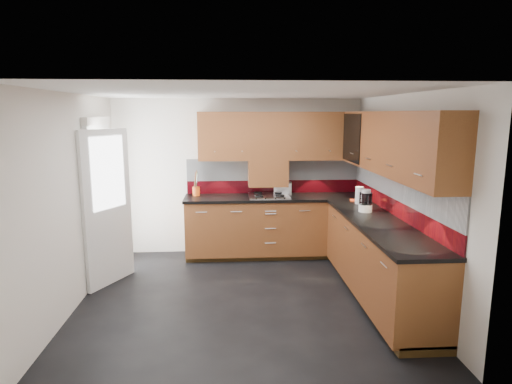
{
  "coord_description": "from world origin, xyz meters",
  "views": [
    {
      "loc": [
        -0.15,
        -4.82,
        2.17
      ],
      "look_at": [
        0.2,
        0.65,
        1.17
      ],
      "focal_mm": 30.0,
      "sensor_mm": 36.0,
      "label": 1
    }
  ],
  "objects": [
    {
      "name": "back_door",
      "position": [
        -1.78,
        0.75,
        1.03
      ],
      "size": [
        0.42,
        1.19,
        2.04
      ],
      "color": "white",
      "rests_on": "room"
    },
    {
      "name": "upper_cabinets",
      "position": [
        1.23,
        0.78,
        1.84
      ],
      "size": [
        2.5,
        3.2,
        0.72
      ],
      "color": "#622F15",
      "rests_on": "room"
    },
    {
      "name": "paper_towel",
      "position": [
        1.65,
        0.88,
        1.06
      ],
      "size": [
        0.14,
        0.14,
        0.24
      ],
      "primitive_type": "cylinder",
      "rotation": [
        0.0,
        0.0,
        0.23
      ],
      "color": "white",
      "rests_on": "countertop"
    },
    {
      "name": "glass_cabinet",
      "position": [
        1.71,
        1.07,
        1.87
      ],
      "size": [
        0.32,
        0.8,
        0.66
      ],
      "color": "black",
      "rests_on": "room"
    },
    {
      "name": "extractor_hood",
      "position": [
        0.45,
        1.64,
        1.28
      ],
      "size": [
        0.6,
        0.33,
        0.4
      ],
      "primitive_type": "cube",
      "color": "#622F15",
      "rests_on": "room"
    },
    {
      "name": "room",
      "position": [
        0.0,
        0.0,
        1.5
      ],
      "size": [
        4.0,
        3.8,
        2.64
      ],
      "color": "black"
    },
    {
      "name": "orange_cloth",
      "position": [
        1.66,
        1.08,
        0.95
      ],
      "size": [
        0.17,
        0.15,
        0.02
      ],
      "primitive_type": "cube",
      "rotation": [
        0.0,
        0.0,
        -0.22
      ],
      "color": "#FA471B",
      "rests_on": "countertop"
    },
    {
      "name": "backsplash",
      "position": [
        1.28,
        0.93,
        1.21
      ],
      "size": [
        2.7,
        3.2,
        0.54
      ],
      "color": "maroon",
      "rests_on": "countertop"
    },
    {
      "name": "countertop",
      "position": [
        1.05,
        0.7,
        0.92
      ],
      "size": [
        2.72,
        3.22,
        0.04
      ],
      "color": "black",
      "rests_on": "base_cabinets"
    },
    {
      "name": "utensil_pot",
      "position": [
        -0.65,
        1.63,
        1.03
      ],
      "size": [
        0.11,
        0.11,
        0.39
      ],
      "color": "#E65615",
      "rests_on": "countertop"
    },
    {
      "name": "gas_hob",
      "position": [
        0.45,
        1.47,
        0.96
      ],
      "size": [
        0.6,
        0.53,
        0.05
      ],
      "color": "silver",
      "rests_on": "countertop"
    },
    {
      "name": "toaster",
      "position": [
        0.68,
        1.65,
        1.03
      ],
      "size": [
        0.29,
        0.2,
        0.2
      ],
      "color": "silver",
      "rests_on": "countertop"
    },
    {
      "name": "base_cabinets",
      "position": [
        1.07,
        0.72,
        0.44
      ],
      "size": [
        2.7,
        3.2,
        0.95
      ],
      "color": "#622F15",
      "rests_on": "room"
    },
    {
      "name": "food_processor",
      "position": [
        1.58,
        0.4,
        1.07
      ],
      "size": [
        0.17,
        0.17,
        0.29
      ],
      "color": "white",
      "rests_on": "countertop"
    }
  ]
}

